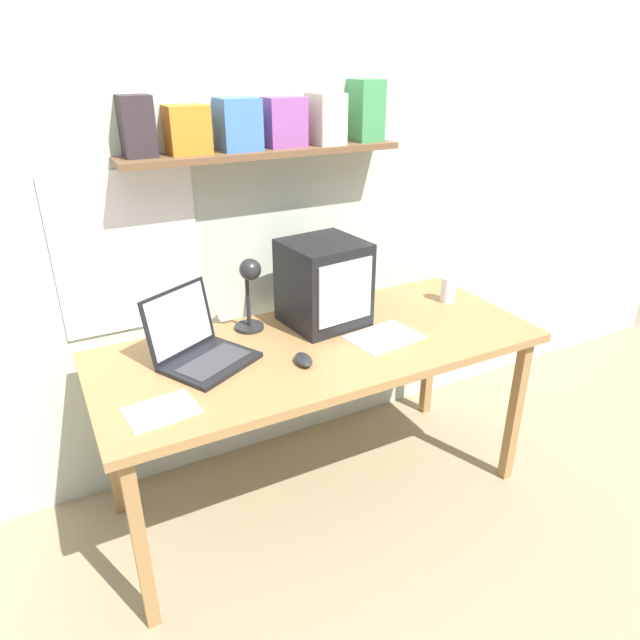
{
  "coord_description": "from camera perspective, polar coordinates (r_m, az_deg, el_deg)",
  "views": [
    {
      "loc": [
        -0.93,
        -1.76,
        1.78
      ],
      "look_at": [
        0.0,
        0.0,
        0.85
      ],
      "focal_mm": 32.0,
      "sensor_mm": 36.0,
      "label": 1
    }
  ],
  "objects": [
    {
      "name": "loose_paper_near_laptop",
      "position": [
        2.3,
        6.46,
        -1.71
      ],
      "size": [
        0.3,
        0.24,
        0.0
      ],
      "rotation": [
        0.0,
        0.0,
        0.15
      ],
      "color": "white",
      "rests_on": "corner_desk"
    },
    {
      "name": "desk_lamp",
      "position": [
        2.27,
        -7.04,
        3.42
      ],
      "size": [
        0.12,
        0.15,
        0.32
      ],
      "rotation": [
        0.0,
        0.0,
        -0.03
      ],
      "color": "#232326",
      "rests_on": "corner_desk"
    },
    {
      "name": "ground_plane",
      "position": [
        2.67,
        -0.0,
        -16.78
      ],
      "size": [
        12.0,
        12.0,
        0.0
      ],
      "primitive_type": "plane",
      "color": "gray"
    },
    {
      "name": "crt_monitor",
      "position": [
        2.35,
        0.38,
        3.72
      ],
      "size": [
        0.34,
        0.33,
        0.35
      ],
      "rotation": [
        0.0,
        0.0,
        0.11
      ],
      "color": "black",
      "rests_on": "corner_desk"
    },
    {
      "name": "juice_glass",
      "position": [
        2.66,
        12.68,
        2.88
      ],
      "size": [
        0.07,
        0.07,
        0.12
      ],
      "color": "white",
      "rests_on": "corner_desk"
    },
    {
      "name": "corner_desk",
      "position": [
        2.27,
        -0.0,
        -3.67
      ],
      "size": [
        1.75,
        0.73,
        0.75
      ],
      "color": "#9E7343",
      "rests_on": "ground_plane"
    },
    {
      "name": "back_wall",
      "position": [
        2.48,
        -5.49,
        13.85
      ],
      "size": [
        5.6,
        0.24,
        2.6
      ],
      "color": "beige",
      "rests_on": "ground_plane"
    },
    {
      "name": "computer_mouse",
      "position": [
        2.09,
        -1.67,
        -3.99
      ],
      "size": [
        0.07,
        0.11,
        0.03
      ],
      "rotation": [
        0.0,
        0.0,
        -0.14
      ],
      "color": "#232326",
      "rests_on": "corner_desk"
    },
    {
      "name": "printed_handout",
      "position": [
        1.9,
        -15.57,
        -8.73
      ],
      "size": [
        0.24,
        0.19,
        0.0
      ],
      "rotation": [
        0.0,
        0.0,
        0.11
      ],
      "color": "white",
      "rests_on": "corner_desk"
    },
    {
      "name": "laptop",
      "position": [
        2.14,
        -12.23,
        -2.36
      ],
      "size": [
        0.41,
        0.4,
        0.26
      ],
      "rotation": [
        0.0,
        0.0,
        0.5
      ],
      "color": "black",
      "rests_on": "corner_desk"
    }
  ]
}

